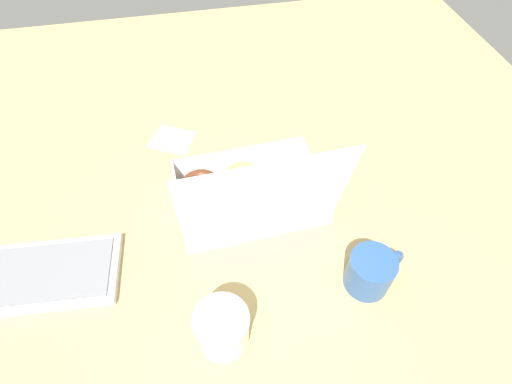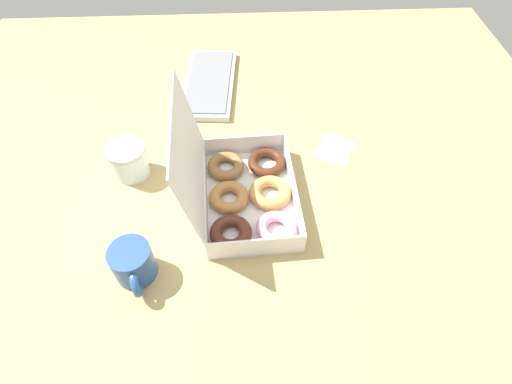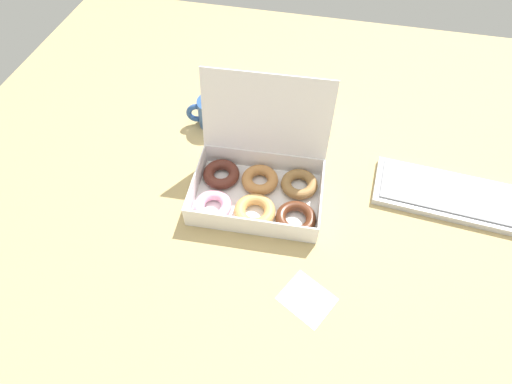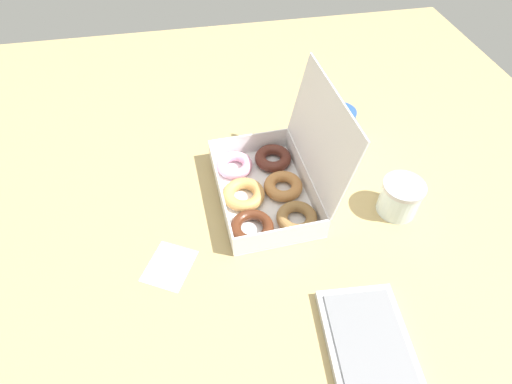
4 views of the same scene
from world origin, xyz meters
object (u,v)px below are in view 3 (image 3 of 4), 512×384
keyboard (445,194)px  coffee_mug (212,112)px  donut_box (258,186)px  glass_jar (315,115)px

keyboard → coffee_mug: coffee_mug is taller
donut_box → keyboard: (45.56, 9.31, -2.41)cm
donut_box → coffee_mug: bearing=128.9°
keyboard → donut_box: bearing=-168.4°
donut_box → keyboard: 46.56cm
donut_box → glass_jar: bearing=69.6°
keyboard → coffee_mug: size_ratio=2.95×
keyboard → coffee_mug: bearing=168.1°
donut_box → glass_jar: 29.81cm
glass_jar → keyboard: bearing=-27.9°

